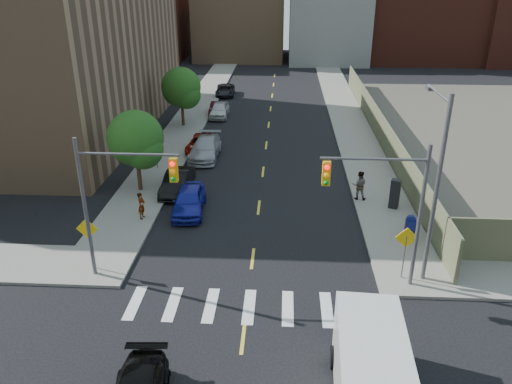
# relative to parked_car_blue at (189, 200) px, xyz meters

# --- Properties ---
(ground) EXTENTS (160.00, 160.00, 0.00)m
(ground) POSITION_rel_parked_car_blue_xyz_m (4.20, -13.19, -0.77)
(ground) COLOR black
(ground) RESTS_ON ground
(sidewalk_nw) EXTENTS (3.50, 73.00, 0.15)m
(sidewalk_nw) POSITION_rel_parked_car_blue_xyz_m (-3.55, 28.31, -0.69)
(sidewalk_nw) COLOR gray
(sidewalk_nw) RESTS_ON ground
(sidewalk_ne) EXTENTS (3.50, 73.00, 0.15)m
(sidewalk_ne) POSITION_rel_parked_car_blue_xyz_m (11.95, 28.31, -0.69)
(sidewalk_ne) COLOR gray
(sidewalk_ne) RESTS_ON ground
(fence_north) EXTENTS (0.12, 44.00, 2.50)m
(fence_north) POSITION_rel_parked_car_blue_xyz_m (13.80, 14.81, 0.48)
(fence_north) COLOR #676B4B
(fence_north) RESTS_ON ground
(building_nw) EXTENTS (22.00, 30.00, 16.00)m
(building_nw) POSITION_rel_parked_car_blue_xyz_m (-17.80, 16.81, 7.23)
(building_nw) COLOR #8C6B4C
(building_nw) RESTS_ON ground
(bg_bldg_west) EXTENTS (14.00, 18.00, 12.00)m
(bg_bldg_west) POSITION_rel_parked_car_blue_xyz_m (-17.80, 56.81, 5.23)
(bg_bldg_west) COLOR #592319
(bg_bldg_west) RESTS_ON ground
(bg_bldg_midwest) EXTENTS (14.00, 16.00, 15.00)m
(bg_bldg_midwest) POSITION_rel_parked_car_blue_xyz_m (-1.80, 58.81, 6.73)
(bg_bldg_midwest) COLOR #8C6B4C
(bg_bldg_midwest) RESTS_ON ground
(bg_bldg_center) EXTENTS (12.00, 16.00, 10.00)m
(bg_bldg_center) POSITION_rel_parked_car_blue_xyz_m (12.20, 56.81, 4.23)
(bg_bldg_center) COLOR gray
(bg_bldg_center) RESTS_ON ground
(bg_bldg_east) EXTENTS (18.00, 18.00, 16.00)m
(bg_bldg_east) POSITION_rel_parked_car_blue_xyz_m (26.20, 58.81, 7.23)
(bg_bldg_east) COLOR #592319
(bg_bldg_east) RESTS_ON ground
(signal_nw) EXTENTS (4.59, 0.30, 7.00)m
(signal_nw) POSITION_rel_parked_car_blue_xyz_m (-1.78, -7.19, 3.76)
(signal_nw) COLOR #59595E
(signal_nw) RESTS_ON ground
(signal_ne) EXTENTS (4.59, 0.30, 7.00)m
(signal_ne) POSITION_rel_parked_car_blue_xyz_m (10.18, -7.19, 3.76)
(signal_ne) COLOR #59595E
(signal_ne) RESTS_ON ground
(streetlight_ne) EXTENTS (0.25, 3.70, 9.00)m
(streetlight_ne) POSITION_rel_parked_car_blue_xyz_m (12.40, -6.29, 4.45)
(streetlight_ne) COLOR #59595E
(streetlight_ne) RESTS_ON ground
(warn_sign_nw) EXTENTS (1.06, 0.06, 2.83)m
(warn_sign_nw) POSITION_rel_parked_car_blue_xyz_m (-3.60, -6.69, 1.23)
(warn_sign_nw) COLOR #59595E
(warn_sign_nw) RESTS_ON ground
(warn_sign_ne) EXTENTS (1.06, 0.06, 2.83)m
(warn_sign_ne) POSITION_rel_parked_car_blue_xyz_m (11.40, -6.69, 1.23)
(warn_sign_ne) COLOR #59595E
(warn_sign_ne) RESTS_ON ground
(warn_sign_midwest) EXTENTS (1.06, 0.06, 2.83)m
(warn_sign_midwest) POSITION_rel_parked_car_blue_xyz_m (-3.60, 6.81, 1.23)
(warn_sign_midwest) COLOR #59595E
(warn_sign_midwest) RESTS_ON ground
(tree_west_near) EXTENTS (3.66, 3.64, 5.52)m
(tree_west_near) POSITION_rel_parked_car_blue_xyz_m (-3.80, 2.85, 2.71)
(tree_west_near) COLOR #332114
(tree_west_near) RESTS_ON ground
(tree_west_far) EXTENTS (3.66, 3.64, 5.52)m
(tree_west_far) POSITION_rel_parked_car_blue_xyz_m (-3.80, 17.85, 2.71)
(tree_west_far) COLOR #332114
(tree_west_far) RESTS_ON ground
(parked_car_blue) EXTENTS (2.10, 4.62, 1.54)m
(parked_car_blue) POSITION_rel_parked_car_blue_xyz_m (0.00, 0.00, 0.00)
(parked_car_blue) COLOR #1B2096
(parked_car_blue) RESTS_ON ground
(parked_car_black) EXTENTS (1.74, 4.43, 1.44)m
(parked_car_black) POSITION_rel_parked_car_blue_xyz_m (-1.30, 2.86, -0.05)
(parked_car_black) COLOR black
(parked_car_black) RESTS_ON ground
(parked_car_red) EXTENTS (2.34, 4.64, 1.26)m
(parked_car_red) POSITION_rel_parked_car_blue_xyz_m (-0.97, 11.07, -0.14)
(parked_car_red) COLOR maroon
(parked_car_red) RESTS_ON ground
(parked_car_silver) EXTENTS (2.24, 5.32, 1.53)m
(parked_car_silver) POSITION_rel_parked_car_blue_xyz_m (-0.45, 9.55, -0.00)
(parked_car_silver) COLOR #A0A1A7
(parked_car_silver) RESTS_ON ground
(parked_car_white) EXTENTS (1.77, 4.32, 1.47)m
(parked_car_white) POSITION_rel_parked_car_blue_xyz_m (-0.81, 21.30, -0.03)
(parked_car_white) COLOR silver
(parked_car_white) RESTS_ON ground
(parked_car_maroon) EXTENTS (1.30, 3.71, 1.22)m
(parked_car_maroon) POSITION_rel_parked_car_blue_xyz_m (-1.18, 22.23, -0.16)
(parked_car_maroon) COLOR #3C0C10
(parked_car_maroon) RESTS_ON ground
(parked_car_grey) EXTENTS (2.33, 4.63, 1.26)m
(parked_car_grey) POSITION_rel_parked_car_blue_xyz_m (-1.30, 30.59, -0.14)
(parked_car_grey) COLOR black
(parked_car_grey) RESTS_ON ground
(cargo_van) EXTENTS (2.72, 5.99, 2.69)m
(cargo_van) POSITION_rel_parked_car_blue_xyz_m (8.71, -14.36, 0.64)
(cargo_van) COLOR silver
(cargo_van) RESTS_ON ground
(mailbox) EXTENTS (0.57, 0.46, 1.30)m
(mailbox) POSITION_rel_parked_car_blue_xyz_m (12.64, -2.67, 0.01)
(mailbox) COLOR navy
(mailbox) RESTS_ON sidewalk_ne
(payphone) EXTENTS (0.69, 0.63, 1.85)m
(payphone) POSITION_rel_parked_car_blue_xyz_m (12.49, 0.97, 0.31)
(payphone) COLOR black
(payphone) RESTS_ON sidewalk_ne
(pedestrian_west) EXTENTS (0.44, 0.62, 1.62)m
(pedestrian_west) POSITION_rel_parked_car_blue_xyz_m (-2.56, -1.31, 0.19)
(pedestrian_west) COLOR gray
(pedestrian_west) RESTS_ON sidewalk_nw
(pedestrian_east) EXTENTS (1.02, 0.85, 1.88)m
(pedestrian_east) POSITION_rel_parked_car_blue_xyz_m (10.50, 2.14, 0.32)
(pedestrian_east) COLOR gray
(pedestrian_east) RESTS_ON sidewalk_ne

